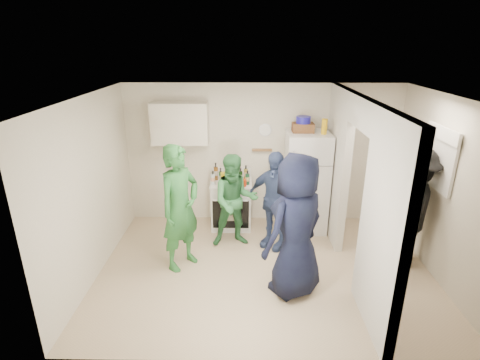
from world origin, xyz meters
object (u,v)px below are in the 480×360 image
blue_bowl (303,120)px  person_navy (296,227)px  wicker_basket (303,128)px  person_nook (411,207)px  yellow_cup_stack_top (324,127)px  person_green_center (235,201)px  fridge (306,182)px  person_denim (274,200)px  stove (231,204)px  person_green_left (180,208)px

blue_bowl → person_navy: (-0.30, -1.88, -0.99)m
wicker_basket → person_nook: size_ratio=0.19×
yellow_cup_stack_top → person_navy: size_ratio=0.13×
person_green_center → person_nook: 2.61m
person_navy → fridge: bearing=-142.6°
wicker_basket → person_green_center: size_ratio=0.23×
fridge → person_denim: fridge is taller
stove → person_nook: 2.91m
yellow_cup_stack_top → person_green_center: bearing=-160.5°
person_denim → person_navy: person_navy is taller
person_green_left → person_denim: 1.50m
yellow_cup_stack_top → person_denim: (-0.81, -0.55, -1.06)m
person_navy → wicker_basket: bearing=-139.4°
person_denim → person_green_center: bearing=-150.9°
stove → yellow_cup_stack_top: size_ratio=3.41×
blue_bowl → person_navy: bearing=-99.1°
wicker_basket → yellow_cup_stack_top: bearing=-25.1°
stove → blue_bowl: 1.93m
stove → fridge: fridge is taller
person_green_left → person_navy: 1.68m
yellow_cup_stack_top → wicker_basket: bearing=154.9°
yellow_cup_stack_top → stove: bearing=175.1°
yellow_cup_stack_top → person_green_left: bearing=-152.7°
fridge → person_denim: size_ratio=1.08×
yellow_cup_stack_top → person_green_left: yellow_cup_stack_top is taller
fridge → stove: bearing=178.7°
yellow_cup_stack_top → person_navy: yellow_cup_stack_top is taller
fridge → person_green_center: fridge is taller
blue_bowl → person_green_center: bearing=-149.4°
blue_bowl → person_green_left: (-1.87, -1.28, -1.01)m
wicker_basket → person_navy: bearing=-99.1°
wicker_basket → person_nook: 2.06m
person_navy → blue_bowl: bearing=-139.4°
person_green_left → stove: bearing=9.2°
fridge → person_navy: 1.87m
stove → person_denim: size_ratio=0.53×
person_denim → person_green_left: bearing=-123.9°
fridge → person_navy: bearing=-102.3°
fridge → blue_bowl: size_ratio=7.24×
blue_bowl → person_navy: 2.14m
fridge → blue_bowl: (-0.10, 0.05, 1.07)m
blue_bowl → person_green_center: (-1.11, -0.66, -1.18)m
stove → yellow_cup_stack_top: 2.09m
person_denim → blue_bowl: bearing=88.5°
blue_bowl → yellow_cup_stack_top: size_ratio=0.96×
stove → person_denim: (0.70, -0.68, 0.38)m
wicker_basket → person_green_center: (-1.11, -0.66, -1.05)m
fridge → person_green_left: person_green_left is taller
wicker_basket → blue_bowl: blue_bowl is taller
blue_bowl → fridge: bearing=-26.6°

